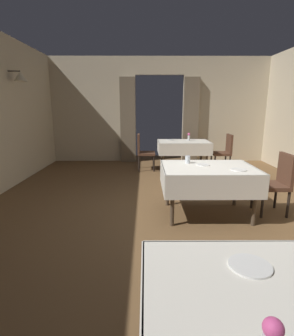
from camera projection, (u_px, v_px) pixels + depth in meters
ground at (172, 215)px, 3.99m from camera, size 10.08×10.08×0.00m
wall_back at (159, 110)px, 7.72m from camera, size 6.40×0.27×3.00m
dining_table_near at (279, 310)px, 1.26m from camera, size 1.32×1.01×0.75m
dining_table_mid at (208, 173)px, 3.88m from camera, size 1.36×1.02×0.75m
dining_table_far at (184, 145)px, 6.74m from camera, size 1.31×0.90×0.75m
chair_mid_right at (277, 181)px, 3.97m from camera, size 0.44×0.44×0.93m
chair_far_right at (224, 150)px, 6.72m from camera, size 0.44×0.44×0.93m
chair_far_left at (143, 150)px, 6.75m from camera, size 0.44×0.44×0.93m
plate_near_b at (250, 266)px, 1.44m from camera, size 0.23×0.23×0.01m
plate_mid_a at (239, 170)px, 3.64m from camera, size 0.22×0.22×0.01m
glass_mid_b at (188, 160)px, 4.08m from camera, size 0.08×0.08×0.12m
plate_mid_c at (203, 165)px, 3.94m from camera, size 0.19×0.19×0.01m
flower_vase_far at (189, 136)px, 6.77m from camera, size 0.07×0.07×0.20m
plate_far_b at (170, 140)px, 6.92m from camera, size 0.22×0.22×0.01m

